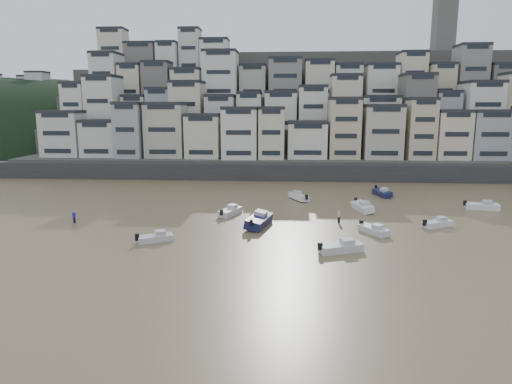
# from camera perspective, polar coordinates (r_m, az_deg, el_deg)

# --- Properties ---
(ground) EXTENTS (400.00, 400.00, 0.00)m
(ground) POSITION_cam_1_polar(r_m,az_deg,el_deg) (36.05, -7.70, -15.21)
(ground) COLOR olive
(ground) RESTS_ON ground
(harbor_wall) EXTENTS (140.00, 3.00, 3.50)m
(harbor_wall) POSITION_cam_1_polar(r_m,az_deg,el_deg) (97.79, 5.68, 2.45)
(harbor_wall) COLOR #38383A
(harbor_wall) RESTS_ON ground
(hillside) EXTENTS (141.04, 66.00, 50.00)m
(hillside) POSITION_cam_1_polar(r_m,az_deg,el_deg) (136.83, 7.26, 9.50)
(hillside) COLOR #4C4C47
(hillside) RESTS_ON ground
(headland) EXTENTS (216.00, 135.00, 53.33)m
(headland) POSITION_cam_1_polar(r_m,az_deg,el_deg) (195.98, -27.58, 4.91)
(headland) COLOR black
(headland) RESTS_ON ground
(boat_a) EXTENTS (5.63, 3.61, 1.46)m
(boat_a) POSITION_cam_1_polar(r_m,az_deg,el_deg) (50.77, 10.61, -6.63)
(boat_a) COLOR silver
(boat_a) RESTS_ON ground
(boat_b) EXTENTS (3.95, 4.95, 1.32)m
(boat_b) POSITION_cam_1_polar(r_m,az_deg,el_deg) (58.82, 14.51, -4.46)
(boat_b) COLOR silver
(boat_b) RESTS_ON ground
(boat_c) EXTENTS (3.93, 7.51, 1.95)m
(boat_c) POSITION_cam_1_polar(r_m,az_deg,el_deg) (60.38, 0.37, -3.41)
(boat_c) COLOR #141941
(boat_c) RESTS_ON ground
(boat_d) EXTENTS (4.91, 3.56, 1.29)m
(boat_d) POSITION_cam_1_polar(r_m,az_deg,el_deg) (64.75, 21.77, -3.52)
(boat_d) COLOR silver
(boat_d) RESTS_ON ground
(boat_e) EXTENTS (3.21, 6.20, 1.61)m
(boat_e) POSITION_cam_1_polar(r_m,az_deg,el_deg) (70.98, 13.17, -1.69)
(boat_e) COLOR silver
(boat_e) RESTS_ON ground
(boat_f) EXTENTS (3.58, 5.58, 1.45)m
(boat_f) POSITION_cam_1_polar(r_m,az_deg,el_deg) (66.74, -3.26, -2.28)
(boat_f) COLOR silver
(boat_f) RESTS_ON ground
(boat_g) EXTENTS (5.48, 2.39, 1.45)m
(boat_g) POSITION_cam_1_polar(r_m,az_deg,el_deg) (78.23, 26.42, -1.46)
(boat_g) COLOR white
(boat_g) RESTS_ON ground
(boat_h) EXTENTS (4.04, 5.65, 1.48)m
(boat_h) POSITION_cam_1_polar(r_m,az_deg,el_deg) (77.54, 5.40, -0.46)
(boat_h) COLOR silver
(boat_h) RESTS_ON ground
(boat_i) EXTENTS (3.10, 5.88, 1.53)m
(boat_i) POSITION_cam_1_polar(r_m,az_deg,el_deg) (83.69, 15.50, 0.03)
(boat_i) COLOR #151943
(boat_i) RESTS_ON ground
(boat_j) EXTENTS (4.64, 3.33, 1.22)m
(boat_j) POSITION_cam_1_polar(r_m,az_deg,el_deg) (55.03, -12.46, -5.47)
(boat_j) COLOR silver
(boat_j) RESTS_ON ground
(person_blue) EXTENTS (0.44, 0.44, 1.74)m
(person_blue) POSITION_cam_1_polar(r_m,az_deg,el_deg) (66.78, -21.79, -2.90)
(person_blue) COLOR #181DB6
(person_blue) RESTS_ON ground
(person_pink) EXTENTS (0.44, 0.44, 1.74)m
(person_pink) POSITION_cam_1_polar(r_m,az_deg,el_deg) (63.22, 10.33, -3.04)
(person_pink) COLOR #DD9C9F
(person_pink) RESTS_ON ground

